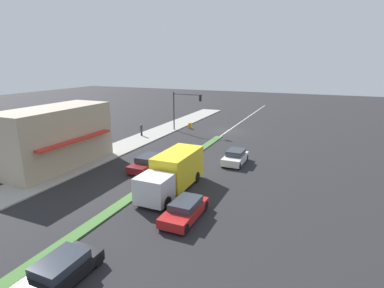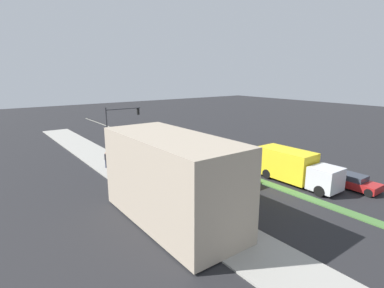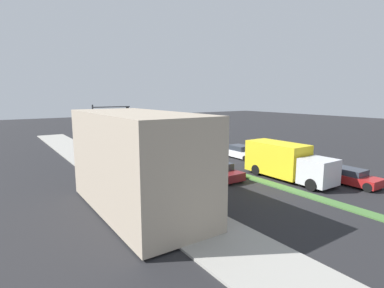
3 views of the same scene
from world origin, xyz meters
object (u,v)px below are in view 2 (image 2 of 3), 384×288
at_px(van_white, 248,152).
at_px(hatchback_red, 353,182).
at_px(delivery_truck, 295,167).
at_px(pedestrian, 106,160).
at_px(traffic_signal_main, 118,122).
at_px(warning_aframe_sign, 115,146).
at_px(sedan_maroon, 234,176).

bearing_deg(van_white, hatchback_red, 90.00).
bearing_deg(van_white, delivery_truck, 71.14).
bearing_deg(pedestrian, hatchback_red, 129.65).
relative_size(pedestrian, van_white, 0.43).
height_order(traffic_signal_main, pedestrian, traffic_signal_main).
bearing_deg(warning_aframe_sign, delivery_truck, 110.53).
relative_size(warning_aframe_sign, delivery_truck, 0.11).
distance_m(warning_aframe_sign, sedan_maroon, 18.64).
height_order(delivery_truck, van_white, delivery_truck).
xyz_separation_m(warning_aframe_sign, hatchback_red, (-10.84, 25.34, 0.18)).
xyz_separation_m(pedestrian, warning_aframe_sign, (-4.01, -7.43, -0.56)).
bearing_deg(traffic_signal_main, sedan_maroon, 103.61).
height_order(pedestrian, delivery_truck, delivery_truck).
relative_size(delivery_truck, van_white, 1.96).
xyz_separation_m(warning_aframe_sign, van_white, (-10.84, 13.27, 0.22)).
height_order(van_white, hatchback_red, van_white).
xyz_separation_m(delivery_truck, sedan_maroon, (4.40, -3.19, -0.82)).
height_order(traffic_signal_main, sedan_maroon, traffic_signal_main).
distance_m(traffic_signal_main, van_white, 16.11).
relative_size(van_white, sedan_maroon, 0.86).
height_order(traffic_signal_main, delivery_truck, traffic_signal_main).
relative_size(warning_aframe_sign, sedan_maroon, 0.19).
distance_m(traffic_signal_main, sedan_maroon, 16.99).
distance_m(warning_aframe_sign, hatchback_red, 27.56).
bearing_deg(delivery_truck, warning_aframe_sign, -69.47).
relative_size(traffic_signal_main, hatchback_red, 1.35).
relative_size(traffic_signal_main, sedan_maroon, 1.27).
bearing_deg(sedan_maroon, traffic_signal_main, -76.39).
bearing_deg(pedestrian, delivery_truck, 130.63).
bearing_deg(delivery_truck, traffic_signal_main, -66.77).
bearing_deg(delivery_truck, pedestrian, -49.37).
relative_size(warning_aframe_sign, hatchback_red, 0.20).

